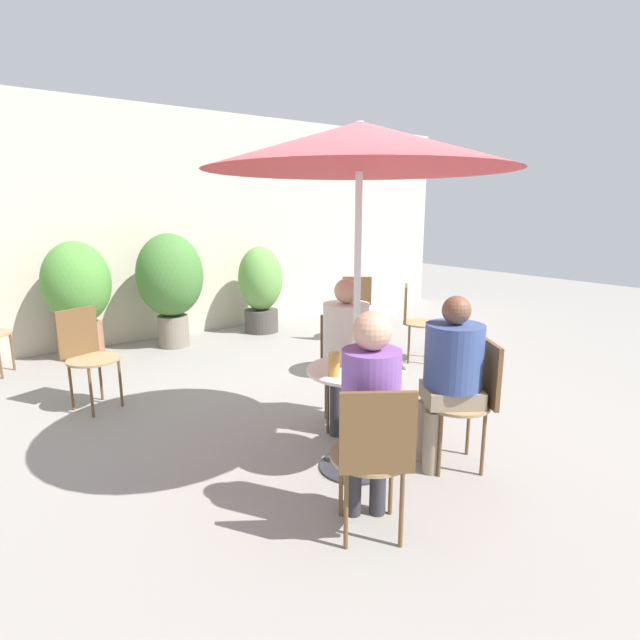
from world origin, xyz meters
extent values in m
plane|color=gray|center=(0.00, 0.00, 0.00)|extent=(20.00, 20.00, 0.00)
cube|color=beige|center=(0.00, 4.19, 1.50)|extent=(10.00, 0.06, 3.00)
cylinder|color=#2D2D33|center=(-0.17, -0.08, 0.01)|extent=(0.47, 0.47, 0.01)
cylinder|color=#2D2D33|center=(-0.17, -0.08, 0.35)|extent=(0.06, 0.06, 0.67)
cylinder|color=silver|center=(-0.17, -0.08, 0.69)|extent=(0.64, 0.64, 0.02)
cylinder|color=#2D2D33|center=(1.15, 1.31, 0.01)|extent=(0.47, 0.47, 0.01)
cylinder|color=#2D2D33|center=(1.15, 1.31, 0.35)|extent=(0.06, 0.06, 0.67)
cylinder|color=silver|center=(1.15, 1.31, 0.69)|extent=(0.58, 0.58, 0.02)
cylinder|color=#997F56|center=(-0.53, -0.65, 0.44)|extent=(0.44, 0.44, 0.02)
cylinder|color=brown|center=(-0.73, -0.70, 0.22)|extent=(0.02, 0.02, 0.43)
cylinder|color=brown|center=(-0.49, -0.85, 0.22)|extent=(0.02, 0.02, 0.43)
cylinder|color=brown|center=(-0.58, -0.46, 0.22)|extent=(0.02, 0.02, 0.43)
cylinder|color=brown|center=(-0.34, -0.61, 0.22)|extent=(0.02, 0.02, 0.43)
cube|color=brown|center=(-0.64, -0.82, 0.66)|extent=(0.33, 0.23, 0.42)
cylinder|color=#997F56|center=(0.41, -0.45, 0.44)|extent=(0.44, 0.44, 0.02)
cylinder|color=brown|center=(0.45, -0.65, 0.22)|extent=(0.02, 0.02, 0.43)
cylinder|color=brown|center=(0.60, -0.41, 0.22)|extent=(0.02, 0.02, 0.43)
cylinder|color=brown|center=(0.21, -0.49, 0.22)|extent=(0.02, 0.02, 0.43)
cylinder|color=brown|center=(0.36, -0.25, 0.22)|extent=(0.02, 0.02, 0.43)
cube|color=brown|center=(0.57, -0.56, 0.66)|extent=(0.23, 0.33, 0.42)
cylinder|color=#997F56|center=(0.20, 0.49, 0.44)|extent=(0.44, 0.44, 0.02)
cylinder|color=brown|center=(0.40, 0.53, 0.22)|extent=(0.02, 0.02, 0.43)
cylinder|color=brown|center=(0.16, 0.68, 0.22)|extent=(0.02, 0.02, 0.43)
cylinder|color=brown|center=(0.24, 0.29, 0.22)|extent=(0.02, 0.02, 0.43)
cylinder|color=brown|center=(0.00, 0.45, 0.22)|extent=(0.02, 0.02, 0.43)
cube|color=brown|center=(0.31, 0.65, 0.66)|extent=(0.33, 0.23, 0.42)
cylinder|color=#997F56|center=(2.03, 2.56, 0.44)|extent=(0.44, 0.44, 0.02)
cylinder|color=brown|center=(1.83, 2.53, 0.22)|extent=(0.02, 0.02, 0.43)
cylinder|color=brown|center=(2.05, 2.36, 0.22)|extent=(0.02, 0.02, 0.43)
cylinder|color=brown|center=(2.00, 2.76, 0.22)|extent=(0.02, 0.02, 0.43)
cylinder|color=brown|center=(2.23, 2.58, 0.22)|extent=(0.02, 0.02, 0.43)
cube|color=brown|center=(1.91, 2.40, 0.66)|extent=(0.31, 0.25, 0.42)
cylinder|color=#997F56|center=(-1.34, 2.03, 0.44)|extent=(0.44, 0.44, 0.02)
cylinder|color=brown|center=(-1.27, 2.21, 0.22)|extent=(0.02, 0.02, 0.43)
cylinder|color=brown|center=(-1.53, 2.10, 0.22)|extent=(0.02, 0.02, 0.43)
cylinder|color=brown|center=(-1.16, 1.95, 0.22)|extent=(0.02, 0.02, 0.43)
cylinder|color=brown|center=(-1.42, 1.84, 0.22)|extent=(0.02, 0.02, 0.43)
cube|color=brown|center=(-1.42, 2.21, 0.66)|extent=(0.35, 0.17, 0.42)
cylinder|color=#997F56|center=(2.02, 1.37, 0.44)|extent=(0.44, 0.44, 0.02)
cylinder|color=brown|center=(2.02, 1.57, 0.22)|extent=(0.02, 0.02, 0.43)
cylinder|color=brown|center=(1.82, 1.37, 0.22)|extent=(0.02, 0.02, 0.43)
cylinder|color=brown|center=(2.22, 1.36, 0.22)|extent=(0.02, 0.02, 0.43)
cylinder|color=brown|center=(2.02, 1.17, 0.22)|extent=(0.02, 0.02, 0.43)
cube|color=brown|center=(1.88, 1.51, 0.66)|extent=(0.29, 0.28, 0.42)
cylinder|color=brown|center=(-1.97, 3.43, 0.22)|extent=(0.02, 0.02, 0.43)
cylinder|color=brown|center=(-1.84, 3.69, 0.22)|extent=(0.02, 0.02, 0.43)
cylinder|color=#2D2D33|center=(-0.39, -0.56, 0.22)|extent=(0.09, 0.09, 0.43)
cylinder|color=#2D2D33|center=(-0.51, -0.48, 0.22)|extent=(0.09, 0.09, 0.43)
cube|color=#2D2D33|center=(-0.51, -0.62, 0.50)|extent=(0.38, 0.39, 0.09)
cylinder|color=#7A4C9E|center=(-0.51, -0.62, 0.78)|extent=(0.31, 0.31, 0.46)
sphere|color=tan|center=(-0.51, -0.62, 1.11)|extent=(0.20, 0.20, 0.20)
cylinder|color=gray|center=(0.30, -0.28, 0.22)|extent=(0.11, 0.11, 0.43)
cylinder|color=gray|center=(0.21, -0.42, 0.22)|extent=(0.11, 0.11, 0.43)
cube|color=gray|center=(0.37, -0.43, 0.51)|extent=(0.48, 0.46, 0.11)
cylinder|color=#384C84|center=(0.37, -0.43, 0.78)|extent=(0.38, 0.38, 0.42)
sphere|color=brown|center=(0.37, -0.43, 1.08)|extent=(0.19, 0.19, 0.19)
cylinder|color=#2D2D33|center=(0.04, 0.39, 0.22)|extent=(0.11, 0.11, 0.43)
cylinder|color=#2D2D33|center=(0.17, 0.30, 0.22)|extent=(0.11, 0.11, 0.43)
cube|color=#2D2D33|center=(0.18, 0.45, 0.51)|extent=(0.44, 0.45, 0.11)
cylinder|color=beige|center=(0.18, 0.45, 0.78)|extent=(0.36, 0.36, 0.45)
sphere|color=tan|center=(0.18, 0.45, 1.11)|extent=(0.19, 0.19, 0.19)
cylinder|color=#B28433|center=(-0.37, -0.11, 0.77)|extent=(0.07, 0.07, 0.15)
cylinder|color=#B28433|center=(0.04, -0.09, 0.79)|extent=(0.06, 0.06, 0.19)
cylinder|color=#93664C|center=(-1.12, 3.77, 0.21)|extent=(0.46, 0.46, 0.41)
ellipsoid|color=#4C8938|center=(-1.12, 3.77, 0.89)|extent=(0.75, 0.75, 0.95)
cylinder|color=slate|center=(-0.08, 3.63, 0.20)|extent=(0.38, 0.38, 0.40)
ellipsoid|color=#427533|center=(-0.08, 3.63, 0.91)|extent=(0.81, 0.81, 1.03)
cylinder|color=#47423D|center=(1.21, 3.67, 0.16)|extent=(0.48, 0.48, 0.31)
ellipsoid|color=#609947|center=(1.21, 3.67, 0.76)|extent=(0.62, 0.62, 0.89)
cylinder|color=silver|center=(-0.17, -0.08, 1.10)|extent=(0.04, 0.04, 2.21)
cone|color=#B72D33|center=(-0.17, -0.08, 2.07)|extent=(1.86, 1.86, 0.28)
camera|label=1|loc=(-2.15, -2.45, 1.71)|focal=28.00mm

